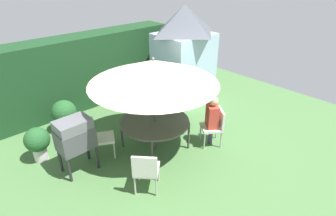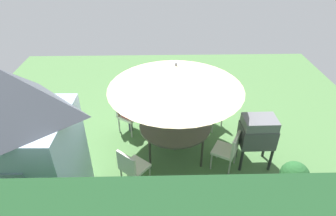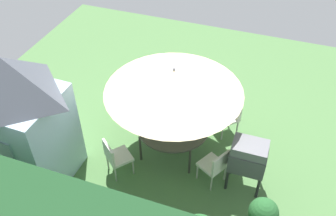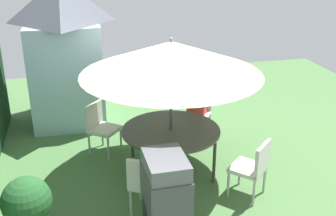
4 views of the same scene
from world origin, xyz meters
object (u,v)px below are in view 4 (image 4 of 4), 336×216
at_px(chair_toward_hedge, 147,181).
at_px(person_in_red, 197,98).
at_px(patio_table, 171,132).
at_px(chair_near_shed, 198,109).
at_px(patio_umbrella, 171,58).
at_px(chair_far_side, 100,125).
at_px(potted_plant_by_shed, 27,205).
at_px(garden_shed, 65,51).
at_px(bbq_grill, 166,183).
at_px(chair_toward_house, 253,166).

bearing_deg(chair_toward_hedge, person_in_red, -32.23).
height_order(patio_table, chair_near_shed, chair_near_shed).
bearing_deg(patio_umbrella, chair_near_shed, -35.40).
bearing_deg(chair_far_side, potted_plant_by_shed, 152.64).
relative_size(garden_shed, chair_near_shed, 3.19).
bearing_deg(patio_umbrella, bbq_grill, 164.17).
height_order(chair_near_shed, chair_toward_house, same).
bearing_deg(bbq_grill, potted_plant_by_shed, 74.22).
bearing_deg(potted_plant_by_shed, chair_toward_house, -86.90).
bearing_deg(chair_near_shed, patio_table, 144.60).
relative_size(patio_umbrella, bbq_grill, 2.31).
xyz_separation_m(bbq_grill, potted_plant_by_shed, (0.47, 1.67, -0.37)).
bearing_deg(potted_plant_by_shed, chair_near_shed, -51.40).
bearing_deg(bbq_grill, chair_toward_house, -66.15).
height_order(patio_umbrella, bbq_grill, patio_umbrella).
relative_size(chair_toward_house, potted_plant_by_shed, 1.06).
distance_m(chair_near_shed, chair_toward_house, 2.21).
relative_size(patio_umbrella, chair_toward_hedge, 3.08).
distance_m(chair_far_side, person_in_red, 1.87).
relative_size(patio_table, bbq_grill, 1.31).
relative_size(patio_table, potted_plant_by_shed, 1.86).
relative_size(bbq_grill, chair_toward_house, 1.33).
distance_m(chair_toward_house, person_in_red, 2.16).
xyz_separation_m(bbq_grill, chair_far_side, (2.56, 0.58, -0.33)).
bearing_deg(potted_plant_by_shed, patio_table, -60.56).
relative_size(bbq_grill, potted_plant_by_shed, 1.41).
bearing_deg(potted_plant_by_shed, garden_shed, -8.89).
relative_size(chair_near_shed, chair_toward_hedge, 1.00).
relative_size(patio_umbrella, person_in_red, 2.20).
distance_m(bbq_grill, chair_toward_house, 1.62).
xyz_separation_m(chair_toward_house, person_in_red, (2.13, 0.20, 0.26)).
bearing_deg(person_in_red, chair_toward_house, -174.71).
relative_size(patio_table, chair_near_shed, 1.75).
bearing_deg(patio_umbrella, potted_plant_by_shed, 119.44).
height_order(patio_table, chair_toward_hedge, chair_toward_hedge).
xyz_separation_m(chair_far_side, potted_plant_by_shed, (-2.09, 1.08, -0.05)).
height_order(patio_table, bbq_grill, bbq_grill).
xyz_separation_m(patio_umbrella, potted_plant_by_shed, (-1.21, 2.14, -1.43)).
height_order(patio_umbrella, person_in_red, patio_umbrella).
relative_size(bbq_grill, chair_far_side, 1.33).
xyz_separation_m(patio_umbrella, chair_far_side, (0.88, 1.06, -1.38)).
height_order(potted_plant_by_shed, person_in_red, person_in_red).
height_order(chair_toward_hedge, potted_plant_by_shed, chair_toward_hedge).
height_order(chair_far_side, chair_toward_hedge, same).
distance_m(chair_toward_house, potted_plant_by_shed, 3.12).
bearing_deg(chair_toward_house, bbq_grill, 113.85).
bearing_deg(chair_toward_house, potted_plant_by_shed, 93.10).
height_order(patio_table, person_in_red, person_in_red).
height_order(chair_toward_hedge, person_in_red, person_in_red).
distance_m(patio_umbrella, chair_toward_house, 1.98).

